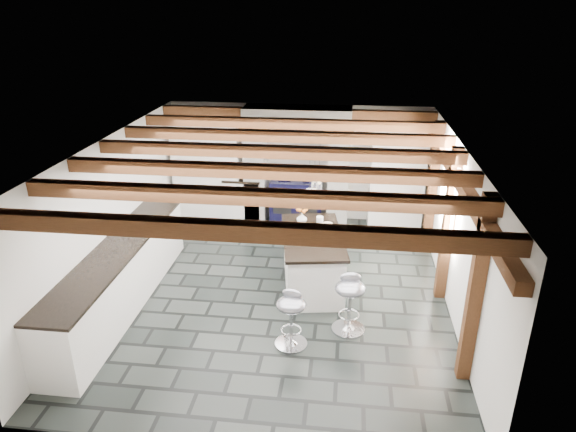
# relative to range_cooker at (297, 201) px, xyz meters

# --- Properties ---
(ground) EXTENTS (6.00, 6.00, 0.00)m
(ground) POSITION_rel_range_cooker_xyz_m (0.00, -2.68, -0.47)
(ground) COLOR black
(ground) RESTS_ON ground
(room_shell) EXTENTS (6.00, 6.03, 6.00)m
(room_shell) POSITION_rel_range_cooker_xyz_m (-0.61, -1.26, 0.60)
(room_shell) COLOR white
(room_shell) RESTS_ON ground
(range_cooker) EXTENTS (1.00, 0.63, 0.99)m
(range_cooker) POSITION_rel_range_cooker_xyz_m (0.00, 0.00, 0.00)
(range_cooker) COLOR black
(range_cooker) RESTS_ON ground
(kitchen_island) EXTENTS (1.14, 1.82, 1.12)m
(kitchen_island) POSITION_rel_range_cooker_xyz_m (0.48, -2.35, -0.03)
(kitchen_island) COLOR white
(kitchen_island) RESTS_ON ground
(bar_stool_near) EXTENTS (0.45, 0.45, 0.83)m
(bar_stool_near) POSITION_rel_range_cooker_xyz_m (1.07, -3.52, 0.05)
(bar_stool_near) COLOR silver
(bar_stool_near) RESTS_ON ground
(bar_stool_far) EXTENTS (0.45, 0.45, 0.78)m
(bar_stool_far) POSITION_rel_range_cooker_xyz_m (0.34, -3.93, 0.02)
(bar_stool_far) COLOR silver
(bar_stool_far) RESTS_ON ground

